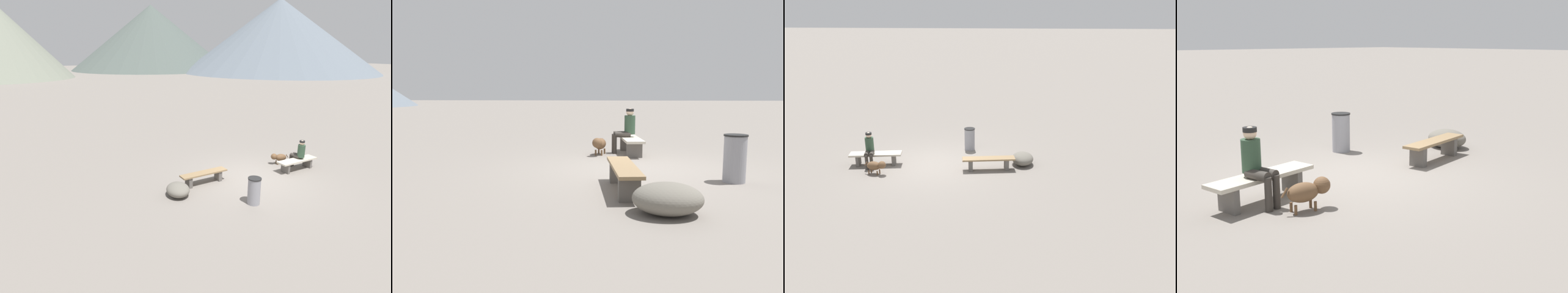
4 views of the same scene
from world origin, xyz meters
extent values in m
cube|color=gray|center=(0.00, 0.00, -0.03)|extent=(210.00, 210.00, 0.06)
cube|color=#605B56|center=(-2.55, 0.22, 0.19)|extent=(0.18, 0.34, 0.38)
cube|color=#605B56|center=(-1.33, 0.40, 0.19)|extent=(0.18, 0.34, 0.38)
cube|color=#8C704C|center=(-1.94, 0.31, 0.40)|extent=(1.83, 0.65, 0.05)
cube|color=#605B56|center=(1.44, 0.09, 0.19)|extent=(0.16, 0.40, 0.38)
cube|color=#605B56|center=(2.66, 0.28, 0.19)|extent=(0.16, 0.40, 0.38)
cube|color=beige|center=(2.05, 0.18, 0.41)|extent=(1.84, 0.72, 0.06)
cylinder|color=#2D4733|center=(2.23, 0.21, 0.77)|extent=(0.29, 0.29, 0.50)
sphere|color=beige|center=(2.23, 0.21, 1.11)|extent=(0.20, 0.20, 0.20)
cylinder|color=black|center=(2.23, 0.21, 1.16)|extent=(0.21, 0.21, 0.07)
cylinder|color=#38332D|center=(2.26, 0.43, 0.52)|extent=(0.23, 0.44, 0.15)
cylinder|color=#38332D|center=(2.22, 0.64, 0.26)|extent=(0.11, 0.11, 0.52)
cylinder|color=#38332D|center=(2.11, 0.40, 0.52)|extent=(0.23, 0.44, 0.15)
cylinder|color=#38332D|center=(2.07, 0.61, 0.26)|extent=(0.11, 0.11, 0.52)
ellipsoid|color=brown|center=(1.86, 0.98, 0.29)|extent=(0.53, 0.37, 0.29)
sphere|color=brown|center=(1.55, 1.03, 0.35)|extent=(0.26, 0.26, 0.26)
cylinder|color=brown|center=(1.69, 0.93, 0.07)|extent=(0.04, 0.04, 0.14)
cylinder|color=brown|center=(1.72, 1.09, 0.07)|extent=(0.04, 0.04, 0.14)
cylinder|color=brown|center=(2.00, 0.87, 0.07)|extent=(0.04, 0.04, 0.14)
cylinder|color=brown|center=(2.02, 1.03, 0.07)|extent=(0.04, 0.04, 0.14)
cylinder|color=brown|center=(2.14, 0.93, 0.33)|extent=(0.12, 0.05, 0.15)
cylinder|color=gray|center=(-1.08, -1.66, 0.42)|extent=(0.39, 0.39, 0.84)
cylinder|color=black|center=(-1.08, -1.66, 0.85)|extent=(0.42, 0.42, 0.03)
ellipsoid|color=#6B665B|center=(-3.11, -0.28, 0.21)|extent=(0.77, 0.94, 0.43)
camera|label=1|loc=(-5.86, -8.98, 4.56)|focal=27.91mm
camera|label=2|loc=(-8.02, 0.24, 1.56)|focal=34.87mm
camera|label=3|loc=(-2.66, 12.65, 5.21)|focal=35.76mm
camera|label=4|loc=(5.82, 6.61, 2.46)|focal=45.24mm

